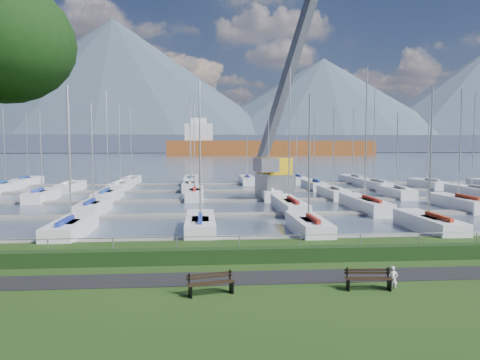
{
  "coord_description": "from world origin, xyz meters",
  "views": [
    {
      "loc": [
        -2.76,
        -22.22,
        5.63
      ],
      "look_at": [
        0.0,
        12.0,
        3.0
      ],
      "focal_mm": 35.0,
      "sensor_mm": 36.0,
      "label": 1
    }
  ],
  "objects": [
    {
      "name": "path",
      "position": [
        0.0,
        -3.0,
        0.01
      ],
      "size": [
        160.0,
        2.0,
        0.04
      ],
      "primitive_type": "cube",
      "color": "black",
      "rests_on": "grass"
    },
    {
      "name": "crane",
      "position": [
        5.43,
        28.77,
        5.33
      ],
      "size": [
        7.32,
        13.06,
        22.35
      ],
      "rotation": [
        0.0,
        0.0,
        0.31
      ],
      "color": "slate",
      "rests_on": "water"
    },
    {
      "name": "hedge",
      "position": [
        0.0,
        -0.4,
        0.35
      ],
      "size": [
        80.0,
        0.7,
        0.7
      ],
      "primitive_type": "cube",
      "color": "black",
      "rests_on": "grass"
    },
    {
      "name": "docks",
      "position": [
        0.0,
        26.0,
        -0.22
      ],
      "size": [
        90.0,
        41.6,
        0.25
      ],
      "color": "slate",
      "rests_on": "water"
    },
    {
      "name": "bench_left",
      "position": [
        -2.47,
        -5.02,
        0.42
      ],
      "size": [
        1.85,
        0.87,
        0.85
      ],
      "rotation": [
        0.0,
        0.0,
        0.26
      ],
      "color": "black",
      "rests_on": "grass"
    },
    {
      "name": "bench_right",
      "position": [
        3.63,
        -4.93,
        0.42
      ],
      "size": [
        1.83,
        0.56,
        0.85
      ],
      "rotation": [
        0.0,
        0.0,
        -0.08
      ],
      "color": "black",
      "rests_on": "grass"
    },
    {
      "name": "mountains",
      "position": [
        7.35,
        404.62,
        46.68
      ],
      "size": [
        1190.0,
        360.0,
        115.0
      ],
      "color": "#3D4859",
      "rests_on": "water"
    },
    {
      "name": "person",
      "position": [
        4.64,
        -4.87,
        0.52
      ],
      "size": [
        0.41,
        0.31,
        1.04
      ],
      "primitive_type": "imported",
      "rotation": [
        0.0,
        0.0,
        -0.17
      ],
      "color": "silver",
      "rests_on": "grass"
    },
    {
      "name": "water",
      "position": [
        0.0,
        260.0,
        -0.4
      ],
      "size": [
        800.0,
        540.0,
        0.2
      ],
      "primitive_type": "cube",
      "color": "#48556A"
    },
    {
      "name": "foothill",
      "position": [
        0.0,
        330.0,
        6.0
      ],
      "size": [
        900.0,
        80.0,
        12.0
      ],
      "primitive_type": "cube",
      "color": "#424961",
      "rests_on": "water"
    },
    {
      "name": "cargo_ship_mid",
      "position": [
        28.23,
        219.39,
        3.48
      ],
      "size": [
        106.4,
        18.33,
        21.5
      ],
      "rotation": [
        0.0,
        0.0,
        0.0
      ],
      "color": "brown",
      "rests_on": "water"
    },
    {
      "name": "fence",
      "position": [
        0.0,
        0.0,
        1.2
      ],
      "size": [
        80.0,
        0.04,
        0.04
      ],
      "primitive_type": "cylinder",
      "rotation": [
        0.0,
        1.57,
        0.0
      ],
      "color": "gray",
      "rests_on": "grass"
    },
    {
      "name": "sailboat_fleet",
      "position": [
        -0.65,
        28.71,
        5.3
      ],
      "size": [
        74.85,
        49.41,
        13.83
      ],
      "color": "navy",
      "rests_on": "water"
    }
  ]
}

